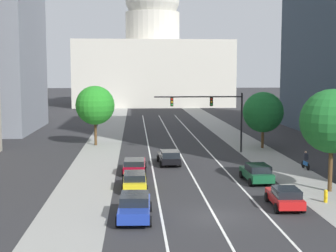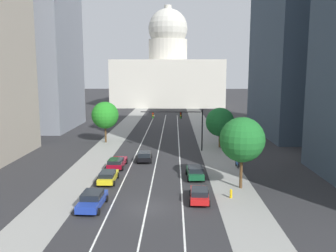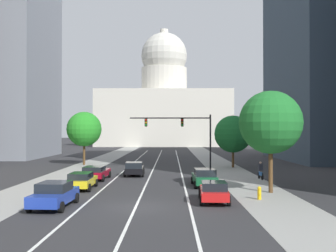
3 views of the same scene
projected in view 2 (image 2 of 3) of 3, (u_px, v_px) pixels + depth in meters
ground_plane at (162, 133)px, 71.37m from camera, size 400.00×400.00×0.00m
sidewalk_left at (115, 137)px, 66.59m from camera, size 4.48×130.00×0.01m
sidewalk_right at (207, 138)px, 66.26m from camera, size 4.48×130.00×0.01m
lane_stripe_left at (139, 149)px, 56.60m from camera, size 0.16×90.00×0.01m
lane_stripe_center at (159, 149)px, 56.54m from camera, size 0.16×90.00×0.01m
lane_stripe_right at (179, 149)px, 56.48m from camera, size 0.16×90.00×0.01m
office_tower_far_right at (312, 55)px, 68.18m from camera, size 19.83×26.63×31.52m
capitol_building at (168, 73)px, 131.27m from camera, size 40.50×25.89×37.01m
car_black at (145, 156)px, 48.48m from camera, size 2.18×4.49×1.47m
car_crimson at (117, 162)px, 45.15m from camera, size 2.22×4.85×1.35m
car_yellow at (108, 176)px, 39.05m from camera, size 1.95×4.40×1.36m
car_red at (199, 194)px, 33.23m from camera, size 2.09×4.15×1.39m
car_green at (195, 172)px, 40.59m from camera, size 2.12×4.31×1.51m
car_blue at (92, 200)px, 31.64m from camera, size 2.23×4.69×1.54m
traffic_signal_mast at (182, 120)px, 54.48m from camera, size 9.83×0.39×6.64m
fire_hydrant at (231, 194)px, 34.23m from camera, size 0.26×0.35×0.91m
cyclist at (237, 161)px, 45.22m from camera, size 0.38×1.70×1.72m
street_tree_mid_right at (220, 122)px, 57.11m from camera, size 4.75×4.75×6.63m
street_tree_mid_left at (105, 115)px, 60.99m from camera, size 4.75×4.75×7.28m
street_tree_near_right at (242, 140)px, 36.47m from camera, size 4.78×4.78×7.72m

